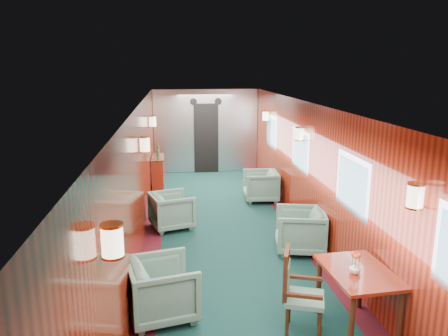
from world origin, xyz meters
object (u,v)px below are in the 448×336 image
credenza (158,173)px  side_chair (296,288)px  armchair_left_far (172,210)px  armchair_right_far (261,186)px  dining_table (358,280)px  armchair_left_near (162,289)px  armchair_right_near (300,230)px

credenza → side_chair: bearing=-74.3°
armchair_left_far → side_chair: bearing=-175.3°
armchair_right_far → dining_table: bearing=4.2°
dining_table → armchair_left_near: size_ratio=1.31×
side_chair → credenza: bearing=124.5°
armchair_right_near → armchair_right_far: armchair_right_near is taller
armchair_left_far → armchair_right_near: bearing=-139.4°
dining_table → armchair_left_far: bearing=116.5°
armchair_right_far → armchair_left_far: bearing=-50.5°
credenza → armchair_left_far: credenza is taller
dining_table → credenza: size_ratio=0.95×
credenza → armchair_right_far: (2.36, -1.19, -0.08)m
credenza → armchair_left_near: credenza is taller
armchair_right_far → armchair_right_near: bearing=4.9°
armchair_left_far → armchair_right_near: (2.12, -1.34, 0.02)m
side_chair → armchair_right_near: size_ratio=1.28×
side_chair → armchair_right_near: bearing=91.3°
dining_table → armchair_left_near: dining_table is taller
armchair_left_near → armchair_right_far: size_ratio=1.06×
armchair_left_far → dining_table: bearing=-166.4°
armchair_left_far → armchair_right_near: 2.51m
credenza → armchair_left_far: size_ratio=1.48×
armchair_left_near → armchair_right_near: size_ratio=1.02×
credenza → armchair_right_near: (2.46, -4.03, -0.07)m
dining_table → side_chair: bearing=172.0°
dining_table → credenza: 6.76m
armchair_right_near → armchair_right_far: 2.84m
armchair_right_near → armchair_right_far: size_ratio=1.04×
armchair_left_far → armchair_right_far: bearing=-70.5°
dining_table → armchair_right_near: size_ratio=1.33×
armchair_right_near → dining_table: bearing=12.0°
armchair_left_far → armchair_right_far: size_ratio=0.99×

